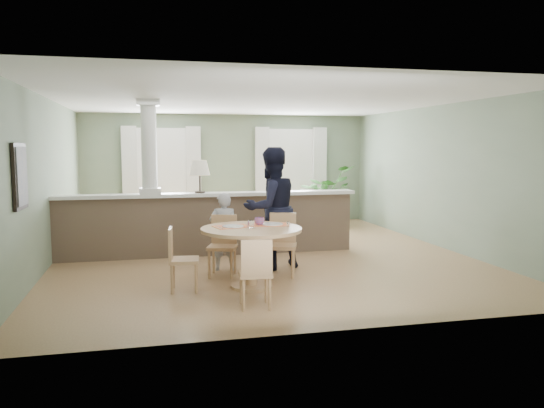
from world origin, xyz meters
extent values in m
plane|color=tan|center=(0.00, 0.00, 0.00)|extent=(8.00, 8.00, 0.00)
cube|color=gray|center=(0.00, 4.00, 1.35)|extent=(7.00, 0.02, 2.70)
cube|color=gray|center=(-3.50, 0.00, 1.35)|extent=(0.02, 8.00, 2.70)
cube|color=gray|center=(3.50, 0.00, 1.35)|extent=(0.02, 8.00, 2.70)
cube|color=gray|center=(0.00, -4.00, 1.35)|extent=(7.00, 0.02, 2.70)
cube|color=white|center=(0.00, 0.00, 2.70)|extent=(7.00, 8.00, 0.02)
cube|color=white|center=(-1.60, 3.97, 1.55)|extent=(1.10, 0.02, 1.50)
cube|color=white|center=(-1.60, 3.94, 1.55)|extent=(1.22, 0.04, 1.62)
cube|color=white|center=(1.60, 3.97, 1.55)|extent=(1.10, 0.02, 1.50)
cube|color=white|center=(1.60, 3.94, 1.55)|extent=(1.22, 0.04, 1.62)
cube|color=silver|center=(-2.35, 3.88, 1.25)|extent=(0.35, 0.10, 2.30)
cube|color=silver|center=(-0.85, 3.88, 1.25)|extent=(0.35, 0.10, 2.30)
cube|color=silver|center=(0.85, 3.88, 1.25)|extent=(0.35, 0.10, 2.30)
cube|color=silver|center=(2.35, 3.88, 1.25)|extent=(0.35, 0.10, 2.30)
cube|color=black|center=(-3.47, -2.00, 1.55)|extent=(0.04, 0.62, 0.82)
cube|color=gray|center=(-3.44, -2.00, 1.55)|extent=(0.02, 0.52, 0.72)
cube|color=brown|center=(-0.90, 0.20, 0.53)|extent=(5.20, 0.22, 1.05)
cube|color=white|center=(-0.90, 0.20, 1.08)|extent=(5.32, 0.36, 0.06)
cube|color=white|center=(-1.90, 0.20, 1.16)|extent=(0.36, 0.36, 0.10)
cylinder|color=white|center=(-1.90, 0.20, 1.91)|extent=(0.26, 0.26, 1.39)
cube|color=white|center=(-1.90, 0.20, 2.65)|extent=(0.38, 0.38, 0.10)
cylinder|color=black|center=(-1.05, 0.20, 1.12)|extent=(0.18, 0.18, 0.03)
cylinder|color=black|center=(-1.05, 0.20, 1.28)|extent=(0.03, 0.03, 0.28)
cone|color=beige|center=(-1.05, 0.20, 1.55)|extent=(0.36, 0.36, 0.26)
imported|color=#90794F|center=(-0.44, 1.99, 0.45)|extent=(3.24, 1.78, 0.89)
imported|color=#316227|center=(2.31, 3.20, 0.73)|extent=(1.74, 1.72, 1.46)
cylinder|color=tan|center=(-0.59, -2.12, 0.02)|extent=(0.57, 0.57, 0.04)
cylinder|color=tan|center=(-0.59, -2.12, 0.41)|extent=(0.15, 0.15, 0.74)
cylinder|color=tan|center=(-0.59, -2.12, 0.80)|extent=(1.36, 1.36, 0.04)
cube|color=red|center=(-0.83, -1.97, 0.83)|extent=(0.55, 0.45, 0.01)
cube|color=red|center=(-0.28, -1.91, 0.83)|extent=(0.52, 0.41, 0.01)
cylinder|color=white|center=(-0.82, -2.00, 0.84)|extent=(0.30, 0.30, 0.01)
cylinder|color=white|center=(-0.25, -1.92, 0.84)|extent=(0.30, 0.30, 0.01)
cylinder|color=white|center=(-0.60, -2.14, 0.88)|extent=(0.08, 0.08, 0.10)
cube|color=silver|center=(-0.87, -2.07, 0.84)|extent=(0.06, 0.20, 0.00)
cube|color=silver|center=(-1.01, -2.06, 0.83)|extent=(0.07, 0.24, 0.00)
cylinder|color=white|center=(-0.07, -2.13, 0.86)|extent=(0.04, 0.04, 0.07)
cylinder|color=silver|center=(-0.07, -2.13, 0.90)|extent=(0.04, 0.04, 0.01)
imported|color=blue|center=(-0.43, -1.91, 0.88)|extent=(0.16, 0.16, 0.11)
cube|color=tan|center=(-0.89, -1.38, 0.43)|extent=(0.51, 0.51, 0.05)
cylinder|color=tan|center=(-1.09, -1.49, 0.21)|extent=(0.04, 0.04, 0.41)
cylinder|color=tan|center=(-0.78, -1.59, 0.21)|extent=(0.04, 0.04, 0.41)
cylinder|color=tan|center=(-0.99, -1.18, 0.21)|extent=(0.04, 0.04, 0.41)
cylinder|color=tan|center=(-0.68, -1.28, 0.21)|extent=(0.04, 0.04, 0.41)
cube|color=tan|center=(-0.83, -1.21, 0.67)|extent=(0.38, 0.16, 0.44)
cube|color=tan|center=(-0.02, -1.57, 0.45)|extent=(0.53, 0.53, 0.05)
cylinder|color=tan|center=(-0.23, -1.67, 0.21)|extent=(0.04, 0.04, 0.43)
cylinder|color=tan|center=(0.09, -1.78, 0.21)|extent=(0.04, 0.04, 0.43)
cylinder|color=tan|center=(-0.13, -1.35, 0.21)|extent=(0.04, 0.04, 0.43)
cylinder|color=tan|center=(0.19, -1.46, 0.21)|extent=(0.04, 0.04, 0.43)
cube|color=tan|center=(0.04, -1.39, 0.69)|extent=(0.39, 0.16, 0.46)
cube|color=tan|center=(-0.71, -3.00, 0.41)|extent=(0.41, 0.41, 0.05)
cylinder|color=tan|center=(-0.55, -2.86, 0.20)|extent=(0.04, 0.04, 0.39)
cylinder|color=tan|center=(-0.86, -2.83, 0.20)|extent=(0.04, 0.04, 0.39)
cylinder|color=tan|center=(-0.57, -3.17, 0.20)|extent=(0.04, 0.04, 0.39)
cylinder|color=tan|center=(-0.88, -3.14, 0.20)|extent=(0.04, 0.04, 0.39)
cube|color=tan|center=(-0.73, -3.17, 0.64)|extent=(0.37, 0.07, 0.42)
cube|color=tan|center=(-1.49, -2.07, 0.41)|extent=(0.42, 0.42, 0.05)
cylinder|color=tan|center=(-1.35, -2.24, 0.20)|extent=(0.04, 0.04, 0.39)
cylinder|color=tan|center=(-1.32, -1.93, 0.20)|extent=(0.04, 0.04, 0.39)
cylinder|color=tan|center=(-1.66, -2.20, 0.20)|extent=(0.04, 0.04, 0.39)
cylinder|color=tan|center=(-1.62, -1.90, 0.20)|extent=(0.04, 0.04, 0.39)
cube|color=tan|center=(-1.66, -2.05, 0.64)|extent=(0.08, 0.37, 0.42)
imported|color=#9D9EA3|center=(-0.81, -1.01, 0.61)|extent=(0.48, 0.36, 1.21)
imported|color=black|center=(-0.07, -1.05, 0.95)|extent=(1.11, 0.98, 1.91)
camera|label=1|loc=(-1.92, -9.06, 1.91)|focal=35.00mm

